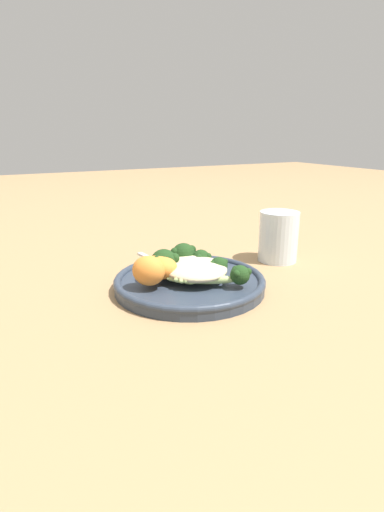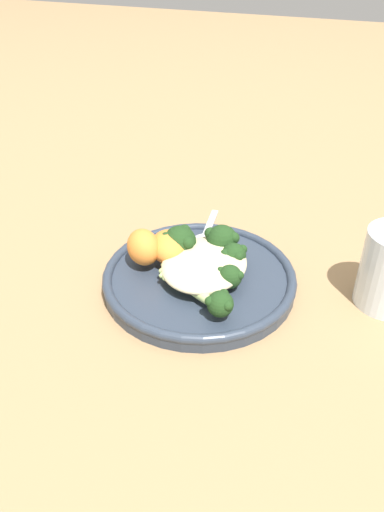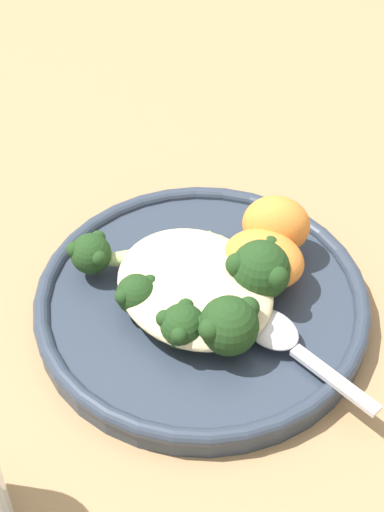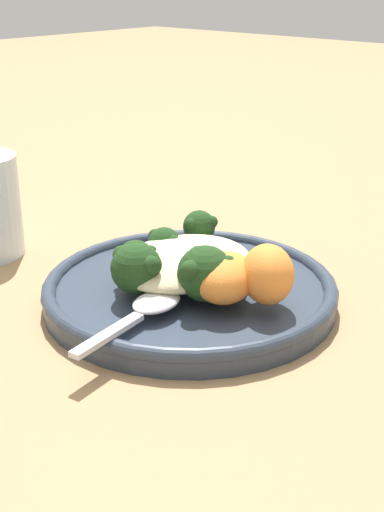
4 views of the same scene
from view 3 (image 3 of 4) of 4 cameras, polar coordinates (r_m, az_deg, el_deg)
ground_plane at (r=0.61m, az=-0.31°, el=-4.47°), size 4.00×4.00×0.00m
plate at (r=0.61m, az=0.66°, el=-3.25°), size 0.24×0.24×0.02m
quinoa_mound at (r=0.59m, az=-0.08°, el=-1.78°), size 0.12×0.10×0.02m
broccoli_stalk_0 at (r=0.61m, az=-4.55°, el=0.13°), size 0.08×0.11×0.03m
broccoli_stalk_1 at (r=0.60m, az=-1.99°, el=-1.50°), size 0.04×0.10×0.03m
broccoli_stalk_2 at (r=0.58m, az=-0.11°, el=-2.99°), size 0.09×0.09×0.03m
broccoli_stalk_3 at (r=0.57m, az=2.10°, el=-3.55°), size 0.11×0.07×0.04m
broccoli_stalk_4 at (r=0.59m, az=4.27°, el=-0.83°), size 0.09×0.05×0.04m
sweet_potato_chunk_0 at (r=0.62m, az=5.62°, el=2.08°), size 0.06×0.06×0.04m
sweet_potato_chunk_1 at (r=0.60m, az=4.82°, el=-0.20°), size 0.07×0.07×0.04m
spoon at (r=0.57m, az=5.98°, el=-5.41°), size 0.11×0.04×0.01m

